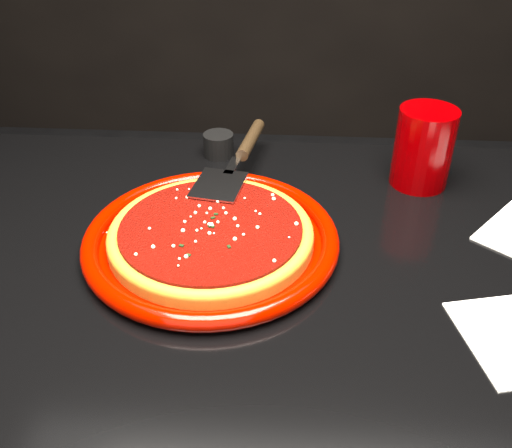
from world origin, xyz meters
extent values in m
cylinder|color=#7F0700|center=(-0.08, 0.07, 0.76)|extent=(0.42, 0.42, 0.03)
cylinder|color=#92671B|center=(-0.08, 0.07, 0.77)|extent=(0.34, 0.34, 0.01)
torus|color=#92671B|center=(-0.08, 0.07, 0.77)|extent=(0.34, 0.34, 0.02)
cylinder|color=#6D0B05|center=(-0.08, 0.07, 0.78)|extent=(0.30, 0.30, 0.01)
cylinder|color=#860001|center=(0.24, 0.26, 0.81)|extent=(0.11, 0.11, 0.13)
cylinder|color=black|center=(-0.10, 0.34, 0.77)|extent=(0.07, 0.07, 0.04)
camera|label=1|loc=(0.03, -0.56, 1.23)|focal=40.00mm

